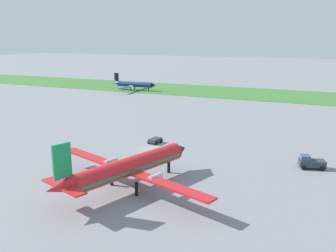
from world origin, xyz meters
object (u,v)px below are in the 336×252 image
object	(u,v)px
airplane_foreground_turboprop	(128,167)
baggage_cart_near_gate	(155,140)
pushback_tug_midfield	(311,162)
airplane_taxiing_turboprop	(134,84)

from	to	relation	value
airplane_foreground_turboprop	baggage_cart_near_gate	bearing A→B (deg)	34.96
baggage_cart_near_gate	pushback_tug_midfield	xyz separation A→B (m)	(26.10, -2.47, 0.34)
airplane_taxiing_turboprop	pushback_tug_midfield	size ratio (longest dim) A/B	5.03
airplane_taxiing_turboprop	airplane_foreground_turboprop	xyz separation A→B (m)	(42.05, -76.81, 0.66)
airplane_taxiing_turboprop	baggage_cart_near_gate	bearing A→B (deg)	-60.88
baggage_cart_near_gate	airplane_foreground_turboprop	bearing A→B (deg)	-155.55
airplane_taxiing_turboprop	pushback_tug_midfield	bearing A→B (deg)	-47.01
airplane_taxiing_turboprop	airplane_foreground_turboprop	bearing A→B (deg)	-64.54
baggage_cart_near_gate	pushback_tug_midfield	distance (m)	26.22
airplane_foreground_turboprop	baggage_cart_near_gate	size ratio (longest dim) A/B	9.62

